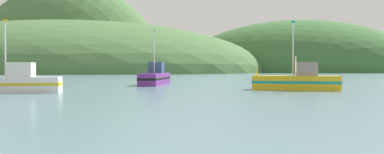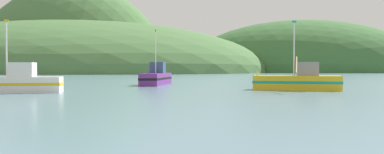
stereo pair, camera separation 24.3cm
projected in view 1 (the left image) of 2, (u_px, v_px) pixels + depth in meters
name	position (u px, v px, depth m)	size (l,w,h in m)	color
hill_mid_right	(294.00, 72.00, 220.33)	(136.16, 108.93, 59.39)	#386633
hill_far_right	(69.00, 72.00, 212.14)	(218.59, 174.87, 55.13)	#47703D
hill_far_left	(69.00, 72.00, 205.37)	(105.68, 84.54, 94.82)	#47703D
fishing_boat_white	(16.00, 83.00, 31.19)	(7.45, 4.83, 6.06)	white
fishing_boat_yellow	(297.00, 81.00, 35.41)	(7.99, 10.79, 6.50)	gold
fishing_boat_purple	(155.00, 78.00, 47.07)	(3.78, 9.70, 6.80)	#6B2D84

